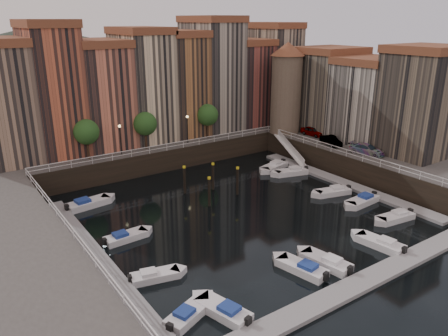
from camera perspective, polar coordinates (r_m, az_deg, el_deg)
ground at (r=48.22m, az=1.55°, el=-5.64°), size 200.00×200.00×0.00m
quay_far at (r=69.15m, az=-11.24°, el=3.01°), size 80.00×20.00×3.00m
quay_right at (r=66.08m, az=22.69°, el=1.13°), size 20.00×36.00×3.00m
dock_left at (r=40.87m, az=-16.62°, el=-11.04°), size 2.00×28.00×0.35m
dock_right at (r=57.89m, az=15.23°, el=-1.84°), size 2.00×28.00×0.35m
dock_near at (r=37.48m, az=17.52°, el=-14.07°), size 30.00×2.00×0.35m
mountains at (r=148.46m, az=-24.34°, el=12.63°), size 145.00×100.00×18.00m
far_terrace at (r=66.35m, az=-8.22°, el=10.87°), size 48.70×10.30×17.50m
right_terrace at (r=66.28m, az=18.67°, el=8.85°), size 9.30×24.30×14.00m
corner_tower at (r=68.51m, az=8.14°, el=10.48°), size 5.20×5.20×13.80m
promenade_trees at (r=60.46m, az=-9.69°, el=5.80°), size 21.20×3.20×5.20m
street_lamps at (r=59.87m, az=-8.96°, el=5.03°), size 10.36×0.36×4.18m
railings at (r=50.56m, az=-1.67°, el=0.17°), size 36.08×34.04×0.52m
gangway at (r=65.10m, az=8.58°, el=2.55°), size 2.78×8.32×3.73m
mooring_pilings at (r=51.70m, az=-1.70°, el=-1.92°), size 5.37×5.25×3.78m
boat_left_0 at (r=32.52m, az=-4.65°, el=-18.45°), size 4.41×2.98×1.00m
boat_left_1 at (r=36.82m, az=-9.14°, el=-13.73°), size 4.25×2.35×0.95m
boat_left_3 at (r=43.12m, az=-12.80°, el=-8.78°), size 4.38×1.78×1.00m
boat_left_4 at (r=51.42m, az=-17.41°, el=-4.46°), size 5.16×2.42×1.16m
boat_right_0 at (r=49.41m, az=21.55°, el=-5.98°), size 4.61×2.16×1.04m
boat_right_1 at (r=52.39m, az=17.67°, el=-4.07°), size 4.84×2.05×1.10m
boat_right_2 at (r=54.14m, az=14.10°, el=-3.00°), size 4.71×2.70×1.05m
boat_right_3 at (r=59.85m, az=8.84°, el=-0.50°), size 4.84×2.81×1.08m
boat_right_4 at (r=61.66m, az=6.59°, el=0.20°), size 5.00×2.93×1.12m
boat_near_0 at (r=32.65m, az=-0.00°, el=-18.15°), size 2.73×4.74×1.06m
boat_near_1 at (r=37.84m, az=10.26°, el=-12.75°), size 2.58×4.78×1.07m
boat_near_2 at (r=39.09m, az=13.30°, el=-11.86°), size 2.42×4.81×1.08m
boat_near_3 at (r=43.40m, az=19.83°, el=-9.26°), size 2.32×4.80×1.08m
car_a at (r=68.10m, az=11.51°, el=4.64°), size 1.82×4.07×1.36m
car_b at (r=63.45m, az=13.79°, el=3.41°), size 2.41×4.20×1.31m
car_c at (r=60.45m, az=18.15°, el=2.26°), size 3.05×5.00×1.35m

